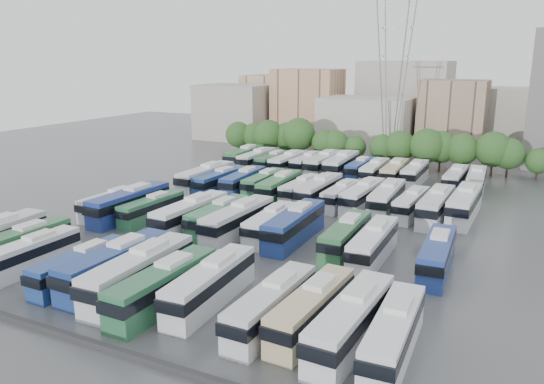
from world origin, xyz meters
The scene contains 53 objects.
ground centered at (0.00, 0.00, 0.00)m, with size 220.00×220.00×0.00m, color #424447.
parapet centered at (0.00, -33.00, 0.25)m, with size 56.00×0.50×0.50m, color #2D2D30.
tree_line centered at (-0.98, 42.09, 4.55)m, with size 64.44×7.86×8.76m.
city_buildings centered at (-7.46, 71.86, 7.87)m, with size 102.00×35.00×20.00m.
electricity_pylon centered at (2.00, 50.00, 18.66)m, with size 9.00×6.91×33.83m.
bus_r0_s1 centered at (-18.33, -23.39, 1.81)m, with size 2.85×11.81×3.69m.
bus_r0_s2 centered at (-15.01, -24.99, 1.75)m, with size 2.63×11.37×3.56m.
bus_r0_s4 centered at (-8.23, -24.74, 1.70)m, with size 2.64×11.10×3.47m.
bus_r0_s5 centered at (-5.03, -23.63, 1.99)m, with size 3.06×12.99×4.06m.
bus_r0_s6 centered at (-1.70, -24.19, 2.06)m, with size 3.30×13.43×4.19m.
bus_r0_s7 centered at (1.84, -25.32, 1.92)m, with size 2.94×12.53×3.92m.
bus_r0_s8 centered at (5.16, -23.13, 1.90)m, with size 3.27×12.42×3.86m.
bus_r0_s10 centered at (11.60, -24.29, 1.82)m, with size 2.85×11.87×3.71m.
bus_r0_s11 centered at (14.70, -23.42, 1.82)m, with size 3.16×11.92×3.70m.
bus_r0_s12 centered at (18.14, -24.21, 1.94)m, with size 3.30×12.68×3.95m.
bus_r0_s13 centered at (21.35, -24.45, 1.82)m, with size 3.05×11.90×3.70m.
bus_r1_s0 centered at (-21.39, -6.20, 1.70)m, with size 2.66×11.11×3.47m.
bus_r1_s1 centered at (-18.24, -6.48, 2.06)m, with size 3.29×13.48×4.21m.
bus_r1_s2 centered at (-15.01, -6.01, 1.67)m, with size 2.88×10.92×3.39m.
bus_r1_s4 centered at (-8.29, -6.78, 1.98)m, with size 3.28×12.95×4.03m.
bus_r1_s5 centered at (-5.07, -5.49, 1.80)m, with size 2.60×11.69×3.66m.
bus_r1_s6 centered at (-1.77, -6.37, 1.99)m, with size 3.28×13.01×4.05m.
bus_r1_s7 centered at (1.78, -4.93, 1.70)m, with size 2.79×11.10×3.46m.
bus_r1_s8 centered at (5.04, -5.03, 1.98)m, with size 3.03×12.87×4.02m.
bus_r1_s10 centered at (11.50, -5.78, 1.82)m, with size 2.86×11.90×3.71m.
bus_r1_s11 centered at (14.89, -7.06, 1.86)m, with size 2.84×12.09×3.78m.
bus_r1_s13 centered at (21.42, -7.09, 1.81)m, with size 3.13×11.88×3.69m.
bus_r2_s1 centered at (-18.01, 11.40, 2.02)m, with size 3.08×13.17×4.12m.
bus_r2_s2 centered at (-15.07, 10.82, 1.83)m, with size 3.05×11.94×3.72m.
bus_r2_s3 centered at (-11.54, 12.27, 1.84)m, with size 3.18×12.03×3.74m.
bus_r2_s4 centered at (-8.39, 13.21, 1.74)m, with size 2.62×11.34×3.55m.
bus_r2_s5 centered at (-4.83, 11.44, 1.88)m, with size 3.16×12.33×3.84m.
bus_r2_s6 centered at (-1.50, 12.03, 1.70)m, with size 2.88×11.12×3.46m.
bus_r2_s7 centered at (1.49, 11.72, 1.92)m, with size 2.95×12.51×3.91m.
bus_r2_s8 centered at (4.88, 11.48, 1.66)m, with size 2.60×10.86×3.39m.
bus_r2_s9 centered at (8.08, 11.68, 1.89)m, with size 3.25×12.39×3.85m.
bus_r2_s10 centered at (11.47, 11.74, 1.94)m, with size 3.16×12.65×3.94m.
bus_r2_s11 centered at (14.94, 11.16, 1.70)m, with size 2.98×11.17×3.47m.
bus_r2_s12 centered at (18.24, 10.74, 1.97)m, with size 3.04×12.84×4.01m.
bus_r2_s13 centered at (21.52, 12.87, 2.05)m, with size 3.21×13.37×4.18m.
bus_r3_s0 centered at (-21.52, 30.52, 1.96)m, with size 3.22×12.81×3.99m.
bus_r3_s1 centered at (-18.23, 29.58, 1.86)m, with size 2.73×12.12×3.80m.
bus_r3_s2 centered at (-14.79, 29.43, 1.75)m, with size 2.56×11.41×3.57m.
bus_r3_s3 centered at (-11.48, 29.05, 1.89)m, with size 2.83×12.29×3.84m.
bus_r3_s4 centered at (-8.42, 30.97, 1.76)m, with size 2.70×11.48×3.59m.
bus_r3_s5 centered at (-4.93, 30.46, 2.04)m, with size 3.02×13.29×4.16m.
bus_r3_s6 centered at (-1.68, 30.60, 2.08)m, with size 3.39×13.60×4.24m.
bus_r3_s7 centered at (1.73, 30.82, 1.70)m, with size 2.48×11.05×3.46m.
bus_r3_s8 centered at (4.84, 29.13, 1.81)m, with size 2.80×11.78×3.68m.
bus_r3_s9 centered at (8.30, 29.22, 1.90)m, with size 3.12×12.42×3.87m.
bus_r3_s10 centered at (11.47, 30.15, 1.84)m, with size 2.65×11.95×3.75m.
bus_r3_s12 centered at (18.19, 29.12, 1.80)m, with size 2.77×11.71×3.66m.
bus_r3_s13 centered at (21.30, 29.18, 1.82)m, with size 3.13×11.93×3.71m.
Camera 1 is at (28.67, -58.58, 20.73)m, focal length 35.00 mm.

